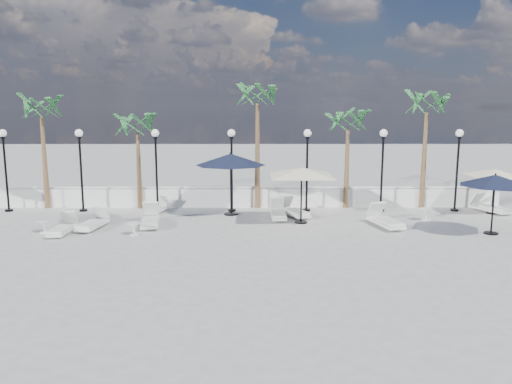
{
  "coord_description": "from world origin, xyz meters",
  "views": [
    {
      "loc": [
        1.05,
        -16.5,
        4.83
      ],
      "look_at": [
        1.12,
        3.05,
        1.5
      ],
      "focal_mm": 35.0,
      "sensor_mm": 36.0,
      "label": 1
    }
  ],
  "objects_px": {
    "lounger_1": "(93,223)",
    "lounger_3": "(158,208)",
    "lounger_5": "(294,211)",
    "parasol_navy_mid": "(231,160)",
    "lounger_2": "(63,228)",
    "parasol_navy_right": "(495,181)",
    "parasol_cream_sq_a": "(302,168)",
    "parasol_cream_sq_b": "(495,169)",
    "lounger_4": "(150,220)",
    "lounger_6": "(278,213)",
    "lounger_7": "(385,220)",
    "lounger_8": "(489,207)"
  },
  "relations": [
    {
      "from": "lounger_3",
      "to": "lounger_6",
      "type": "xyz_separation_m",
      "value": [
        5.54,
        -1.32,
        0.03
      ]
    },
    {
      "from": "lounger_4",
      "to": "lounger_6",
      "type": "xyz_separation_m",
      "value": [
        5.35,
        1.38,
        -0.02
      ]
    },
    {
      "from": "lounger_4",
      "to": "lounger_7",
      "type": "relative_size",
      "value": 0.97
    },
    {
      "from": "lounger_3",
      "to": "lounger_4",
      "type": "height_order",
      "value": "lounger_4"
    },
    {
      "from": "lounger_8",
      "to": "parasol_cream_sq_a",
      "type": "distance_m",
      "value": 9.45
    },
    {
      "from": "lounger_8",
      "to": "lounger_6",
      "type": "bearing_deg",
      "value": 163.0
    },
    {
      "from": "lounger_5",
      "to": "lounger_8",
      "type": "height_order",
      "value": "lounger_5"
    },
    {
      "from": "lounger_1",
      "to": "lounger_3",
      "type": "relative_size",
      "value": 1.13
    },
    {
      "from": "lounger_2",
      "to": "lounger_8",
      "type": "bearing_deg",
      "value": 12.93
    },
    {
      "from": "lounger_2",
      "to": "lounger_8",
      "type": "distance_m",
      "value": 18.75
    },
    {
      "from": "lounger_2",
      "to": "parasol_navy_right",
      "type": "xyz_separation_m",
      "value": [
        16.54,
        -0.05,
        1.85
      ]
    },
    {
      "from": "lounger_1",
      "to": "lounger_7",
      "type": "height_order",
      "value": "lounger_7"
    },
    {
      "from": "parasol_navy_right",
      "to": "parasol_cream_sq_a",
      "type": "distance_m",
      "value": 7.43
    },
    {
      "from": "parasol_navy_mid",
      "to": "lounger_5",
      "type": "bearing_deg",
      "value": -8.12
    },
    {
      "from": "lounger_4",
      "to": "parasol_navy_mid",
      "type": "distance_m",
      "value": 4.51
    },
    {
      "from": "lounger_1",
      "to": "parasol_navy_mid",
      "type": "height_order",
      "value": "parasol_navy_mid"
    },
    {
      "from": "lounger_6",
      "to": "lounger_7",
      "type": "height_order",
      "value": "lounger_7"
    },
    {
      "from": "lounger_1",
      "to": "parasol_cream_sq_a",
      "type": "distance_m",
      "value": 8.78
    },
    {
      "from": "parasol_cream_sq_a",
      "to": "parasol_cream_sq_b",
      "type": "relative_size",
      "value": 1.17
    },
    {
      "from": "lounger_1",
      "to": "parasol_cream_sq_a",
      "type": "bearing_deg",
      "value": 15.31
    },
    {
      "from": "lounger_8",
      "to": "parasol_cream_sq_a",
      "type": "xyz_separation_m",
      "value": [
        -8.97,
        -2.1,
        2.09
      ]
    },
    {
      "from": "lounger_4",
      "to": "lounger_3",
      "type": "bearing_deg",
      "value": 84.89
    },
    {
      "from": "lounger_1",
      "to": "parasol_navy_right",
      "type": "bearing_deg",
      "value": 5.27
    },
    {
      "from": "parasol_navy_mid",
      "to": "parasol_navy_right",
      "type": "distance_m",
      "value": 10.81
    },
    {
      "from": "lounger_2",
      "to": "lounger_5",
      "type": "bearing_deg",
      "value": 19.42
    },
    {
      "from": "lounger_6",
      "to": "lounger_3",
      "type": "bearing_deg",
      "value": 165.73
    },
    {
      "from": "parasol_navy_mid",
      "to": "lounger_4",
      "type": "bearing_deg",
      "value": -145.68
    },
    {
      "from": "lounger_4",
      "to": "lounger_7",
      "type": "bearing_deg",
      "value": -10.17
    },
    {
      "from": "lounger_6",
      "to": "lounger_8",
      "type": "height_order",
      "value": "lounger_8"
    },
    {
      "from": "lounger_2",
      "to": "parasol_navy_right",
      "type": "distance_m",
      "value": 16.65
    },
    {
      "from": "parasol_cream_sq_a",
      "to": "lounger_1",
      "type": "bearing_deg",
      "value": -173.1
    },
    {
      "from": "lounger_5",
      "to": "parasol_navy_mid",
      "type": "height_order",
      "value": "parasol_navy_mid"
    },
    {
      "from": "lounger_1",
      "to": "parasol_cream_sq_a",
      "type": "height_order",
      "value": "parasol_cream_sq_a"
    },
    {
      "from": "lounger_2",
      "to": "parasol_navy_right",
      "type": "relative_size",
      "value": 0.7
    },
    {
      "from": "lounger_5",
      "to": "parasol_cream_sq_a",
      "type": "distance_m",
      "value": 2.44
    },
    {
      "from": "lounger_7",
      "to": "lounger_4",
      "type": "bearing_deg",
      "value": 165.66
    },
    {
      "from": "parasol_cream_sq_b",
      "to": "lounger_6",
      "type": "bearing_deg",
      "value": -173.92
    },
    {
      "from": "lounger_5",
      "to": "parasol_navy_mid",
      "type": "relative_size",
      "value": 0.65
    },
    {
      "from": "lounger_1",
      "to": "lounger_4",
      "type": "xyz_separation_m",
      "value": [
        2.2,
        0.47,
        0.02
      ]
    },
    {
      "from": "lounger_3",
      "to": "lounger_7",
      "type": "height_order",
      "value": "lounger_7"
    },
    {
      "from": "lounger_5",
      "to": "lounger_8",
      "type": "relative_size",
      "value": 1.02
    },
    {
      "from": "lounger_3",
      "to": "parasol_cream_sq_b",
      "type": "relative_size",
      "value": 0.4
    },
    {
      "from": "lounger_7",
      "to": "parasol_cream_sq_a",
      "type": "height_order",
      "value": "parasol_cream_sq_a"
    },
    {
      "from": "lounger_1",
      "to": "parasol_cream_sq_b",
      "type": "bearing_deg",
      "value": 17.88
    },
    {
      "from": "lounger_5",
      "to": "lounger_7",
      "type": "bearing_deg",
      "value": -53.49
    },
    {
      "from": "lounger_6",
      "to": "parasol_navy_right",
      "type": "distance_m",
      "value": 8.73
    },
    {
      "from": "parasol_cream_sq_b",
      "to": "lounger_8",
      "type": "bearing_deg",
      "value": 92.29
    },
    {
      "from": "lounger_1",
      "to": "lounger_4",
      "type": "bearing_deg",
      "value": 20.45
    },
    {
      "from": "lounger_1",
      "to": "lounger_3",
      "type": "distance_m",
      "value": 3.76
    },
    {
      "from": "lounger_4",
      "to": "parasol_cream_sq_a",
      "type": "bearing_deg",
      "value": -4.21
    }
  ]
}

